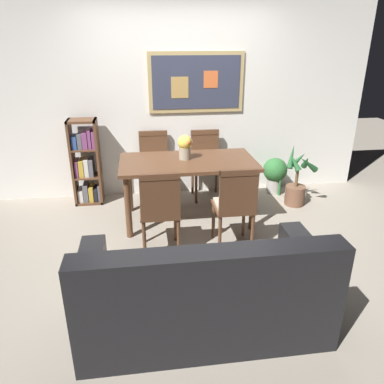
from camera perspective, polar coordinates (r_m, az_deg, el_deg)
ground_plane at (r=4.09m, az=0.27°, el=-7.71°), size 12.00×12.00×0.00m
wall_back_with_painting at (r=5.11m, az=-2.15°, el=14.06°), size 5.20×0.14×2.60m
dining_table at (r=4.33m, az=-0.63°, el=3.59°), size 1.56×0.84×0.75m
dining_chair_near_left at (r=3.66m, az=-4.91°, el=-2.15°), size 0.40×0.41×0.91m
dining_chair_near_right at (r=3.78m, az=6.67°, el=-1.43°), size 0.40×0.41×0.91m
dining_chair_far_left at (r=5.05m, az=-5.80°, el=4.90°), size 0.40×0.41×0.91m
dining_chair_far_right at (r=5.08m, az=2.13°, el=5.12°), size 0.40×0.41×0.91m
leather_couch at (r=2.84m, az=1.83°, el=-15.44°), size 1.80×0.84×0.84m
bookshelf at (r=5.06m, az=-15.82°, el=4.05°), size 0.36×0.28×1.12m
potted_ivy at (r=5.38m, az=12.56°, el=2.85°), size 0.34×0.34×0.53m
potted_palm at (r=5.05m, az=15.67°, el=1.15°), size 0.39×0.41×0.80m
flower_vase at (r=4.31m, az=-1.11°, el=7.06°), size 0.18×0.18×0.28m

